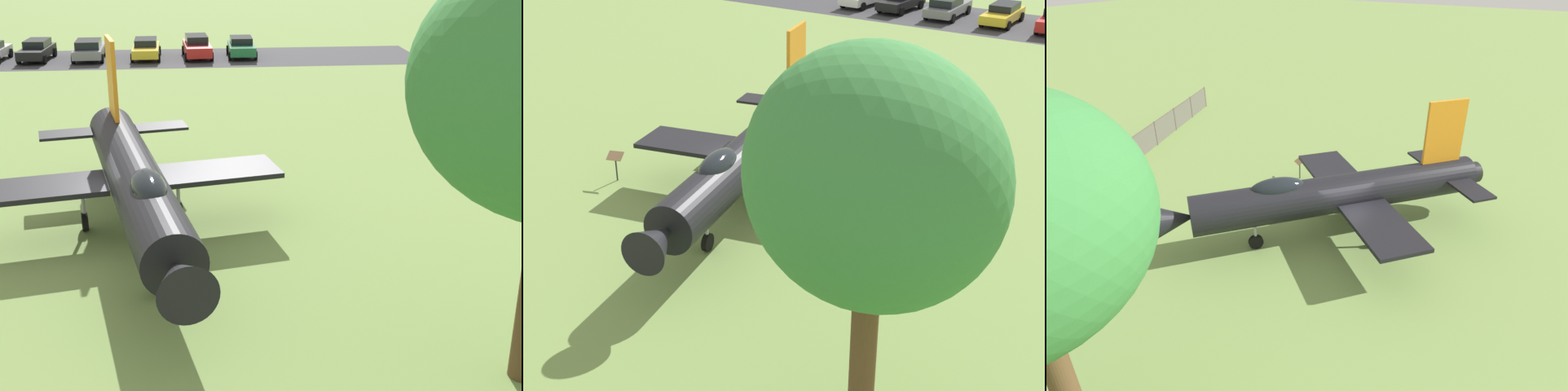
# 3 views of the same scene
# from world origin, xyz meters

# --- Properties ---
(ground_plane) EXTENTS (200.00, 200.00, 0.00)m
(ground_plane) POSITION_xyz_m (0.00, 0.00, 0.00)
(ground_plane) COLOR #75934C
(display_jet) EXTENTS (11.99, 11.11, 5.42)m
(display_jet) POSITION_xyz_m (0.26, -0.23, 1.98)
(display_jet) COLOR black
(display_jet) RESTS_ON ground_plane
(perimeter_fence) EXTENTS (31.06, 11.53, 1.53)m
(perimeter_fence) POSITION_xyz_m (4.53, -11.60, 0.82)
(perimeter_fence) COLOR #4C4238
(perimeter_fence) RESTS_ON ground_plane
(info_plaque) EXTENTS (0.67, 0.72, 1.14)m
(info_plaque) POSITION_xyz_m (-3.71, -4.23, 0.85)
(info_plaque) COLOR #333333
(info_plaque) RESTS_ON ground_plane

